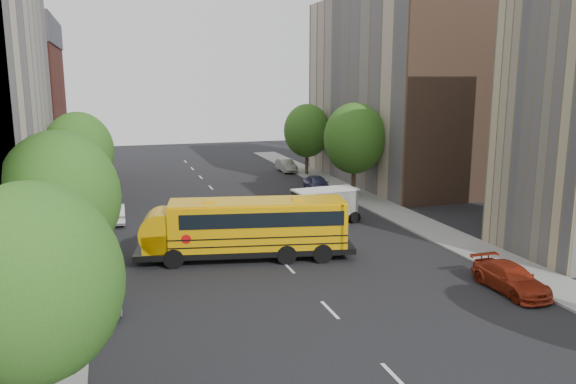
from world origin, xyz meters
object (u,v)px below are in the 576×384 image
parked_car_5 (286,165)px  street_tree_5 (307,131)px  parked_car_1 (114,213)px  parked_car_3 (511,278)px  parked_car_4 (317,184)px  street_tree_2 (79,151)px  safari_truck (319,205)px  parked_car_0 (100,291)px  street_tree_0 (33,284)px  street_tree_1 (60,198)px  street_tree_4 (354,138)px  school_bus (243,226)px

parked_car_5 → street_tree_5: bearing=-63.5°
parked_car_1 → parked_car_5: parked_car_5 is taller
parked_car_3 → parked_car_4: 25.48m
street_tree_2 → parked_car_4: (19.80, 2.95, -4.08)m
safari_truck → parked_car_0: size_ratio=1.27×
street_tree_0 → parked_car_3: street_tree_0 is taller
street_tree_1 → parked_car_4: size_ratio=1.80×
parked_car_4 → street_tree_0: bearing=-118.5°
street_tree_1 → street_tree_2: (0.00, 18.00, -0.12)m
street_tree_5 → parked_car_4: bearing=-103.7°
street_tree_4 → parked_car_0: bearing=-137.9°
street_tree_2 → parked_car_0: (1.40, -18.64, -4.05)m
safari_truck → parked_car_3: size_ratio=1.30×
parked_car_3 → street_tree_1: bearing=167.8°
school_bus → safari_truck: 9.36m
parked_car_4 → street_tree_5: bearing=80.4°
safari_truck → school_bus: bearing=-143.1°
parked_car_4 → street_tree_2: bearing=-167.4°
street_tree_1 → street_tree_4: bearing=39.3°
street_tree_5 → parked_car_3: size_ratio=1.67×
street_tree_1 → parked_car_4: bearing=46.6°
safari_truck → street_tree_1: bearing=-151.8°
street_tree_1 → street_tree_0: bearing=-90.0°
parked_car_1 → parked_car_3: size_ratio=0.90×
parked_car_4 → parked_car_0: bearing=-126.3°
parked_car_1 → school_bus: bearing=122.7°
street_tree_0 → street_tree_4: street_tree_4 is taller
street_tree_1 → street_tree_5: bearing=53.7°
safari_truck → parked_car_1: bearing=156.7°
street_tree_4 → street_tree_5: 12.01m
parked_car_3 → street_tree_4: bearing=85.7°
street_tree_4 → parked_car_0: size_ratio=1.77×
street_tree_0 → parked_car_0: street_tree_0 is taller
street_tree_2 → school_bus: size_ratio=0.62×
parked_car_1 → street_tree_0: bearing=85.3°
parked_car_3 → parked_car_5: bearing=89.8°
parked_car_0 → parked_car_1: (0.80, 15.67, -0.11)m
street_tree_1 → street_tree_5: size_ratio=1.05×
street_tree_5 → safari_truck: street_tree_5 is taller
street_tree_4 → parked_car_3: bearing=-94.9°
street_tree_4 → parked_car_3: size_ratio=1.80×
safari_truck → parked_car_4: size_ratio=1.33×
parked_car_5 → street_tree_4: bearing=-84.8°
street_tree_4 → school_bus: street_tree_4 is taller
safari_truck → parked_car_1: safari_truck is taller
parked_car_5 → safari_truck: bearing=-101.9°
parked_car_0 → parked_car_3: parked_car_0 is taller
parked_car_4 → street_tree_1: bearing=-129.3°
safari_truck → parked_car_3: 15.58m
street_tree_4 → parked_car_1: 20.50m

